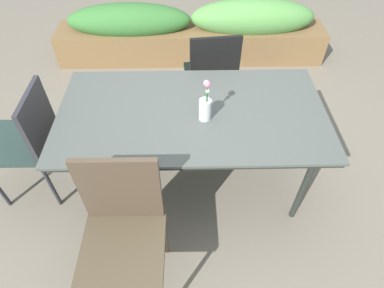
% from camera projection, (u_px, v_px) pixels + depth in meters
% --- Properties ---
extents(ground_plane, '(12.00, 12.00, 0.00)m').
position_uv_depth(ground_plane, '(198.00, 175.00, 2.67)').
color(ground_plane, '#756B5B').
extents(dining_table, '(1.73, 0.91, 0.75)m').
position_uv_depth(dining_table, '(192.00, 117.00, 2.12)').
color(dining_table, '#4C514C').
rests_on(dining_table, ground).
extents(chair_near_left, '(0.46, 0.46, 0.97)m').
position_uv_depth(chair_near_left, '(122.00, 229.00, 1.74)').
color(chair_near_left, '#4E412E').
rests_on(chair_near_left, ground).
extents(chair_far_side, '(0.46, 0.46, 0.93)m').
position_uv_depth(chair_far_side, '(211.00, 74.00, 2.73)').
color(chair_far_side, black).
rests_on(chair_far_side, ground).
extents(chair_end_left, '(0.43, 0.43, 0.90)m').
position_uv_depth(chair_end_left, '(27.00, 137.00, 2.22)').
color(chair_end_left, '#273833').
rests_on(chair_end_left, ground).
extents(flower_vase, '(0.08, 0.08, 0.29)m').
position_uv_depth(flower_vase, '(205.00, 106.00, 1.97)').
color(flower_vase, silver).
rests_on(flower_vase, dining_table).
extents(planter_box, '(3.02, 0.46, 0.68)m').
position_uv_depth(planter_box, '(192.00, 32.00, 3.66)').
color(planter_box, brown).
rests_on(planter_box, ground).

